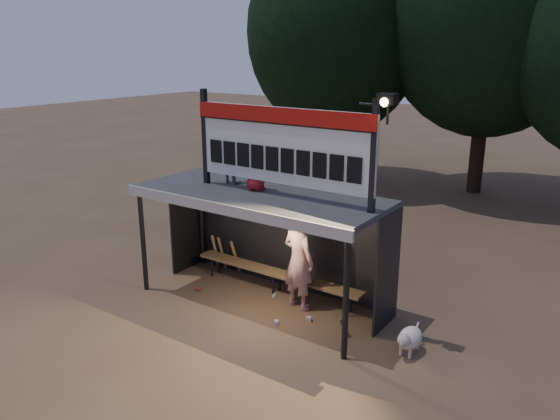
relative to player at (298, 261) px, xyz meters
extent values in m
plane|color=brown|center=(-0.75, -0.24, -1.00)|extent=(80.00, 80.00, 0.00)
imported|color=silver|center=(0.00, 0.00, 0.00)|extent=(0.81, 0.61, 2.00)
imported|color=slate|center=(-1.71, 0.09, 1.82)|extent=(0.50, 0.40, 0.99)
imported|color=#B01B22|center=(-0.91, -0.14, 1.85)|extent=(0.58, 0.45, 1.06)
cube|color=#39393B|center=(-0.75, -0.24, 1.26)|extent=(5.00, 2.00, 0.12)
cube|color=beige|center=(-0.75, -1.26, 1.22)|extent=(5.10, 0.06, 0.20)
cylinder|color=black|center=(-3.15, -1.14, 0.10)|extent=(0.10, 0.10, 2.20)
cylinder|color=black|center=(1.65, -1.14, 0.10)|extent=(0.10, 0.10, 2.20)
cylinder|color=black|center=(-3.15, 0.66, 0.10)|extent=(0.10, 0.10, 2.20)
cylinder|color=black|center=(1.65, 0.66, 0.10)|extent=(0.10, 0.10, 2.20)
cube|color=black|center=(-0.75, 0.76, 0.10)|extent=(5.00, 0.04, 2.20)
cube|color=black|center=(-3.25, 0.26, 0.10)|extent=(0.04, 1.00, 2.20)
cube|color=black|center=(1.75, 0.26, 0.10)|extent=(0.04, 1.00, 2.20)
cylinder|color=black|center=(-0.75, 0.76, 1.15)|extent=(5.00, 0.06, 0.06)
cube|color=black|center=(-2.10, -0.24, 2.27)|extent=(0.10, 0.10, 1.90)
cube|color=black|center=(1.60, -0.24, 2.27)|extent=(0.10, 0.10, 1.90)
cube|color=white|center=(-0.25, -0.24, 2.27)|extent=(3.80, 0.08, 1.40)
cube|color=#BA130D|center=(-0.25, -0.29, 2.83)|extent=(3.80, 0.04, 0.28)
cube|color=black|center=(-0.25, -0.30, 2.68)|extent=(3.80, 0.02, 0.03)
cube|color=black|center=(-1.78, -0.29, 2.02)|extent=(0.27, 0.03, 0.45)
cube|color=black|center=(-1.44, -0.29, 2.02)|extent=(0.27, 0.03, 0.45)
cube|color=black|center=(-1.10, -0.29, 2.02)|extent=(0.27, 0.03, 0.45)
cube|color=black|center=(-0.76, -0.29, 2.02)|extent=(0.27, 0.03, 0.45)
cube|color=black|center=(-0.42, -0.29, 2.02)|extent=(0.27, 0.03, 0.45)
cube|color=black|center=(-0.08, -0.29, 2.02)|extent=(0.27, 0.03, 0.45)
cube|color=black|center=(0.26, -0.29, 2.02)|extent=(0.27, 0.03, 0.45)
cube|color=black|center=(0.60, -0.29, 2.02)|extent=(0.27, 0.03, 0.45)
cube|color=black|center=(0.94, -0.29, 2.02)|extent=(0.27, 0.03, 0.45)
cube|color=black|center=(1.28, -0.29, 2.02)|extent=(0.27, 0.03, 0.45)
cylinder|color=black|center=(1.55, -0.24, 3.12)|extent=(0.50, 0.04, 0.04)
cylinder|color=black|center=(1.80, -0.24, 2.97)|extent=(0.04, 0.04, 0.30)
cube|color=black|center=(1.80, -0.29, 3.22)|extent=(0.30, 0.22, 0.18)
sphere|color=#FFD88C|center=(1.80, -0.38, 3.18)|extent=(0.14, 0.14, 0.14)
cube|color=olive|center=(-0.75, 0.31, -0.55)|extent=(4.00, 0.35, 0.06)
cylinder|color=black|center=(-2.45, 0.19, -0.77)|extent=(0.05, 0.05, 0.45)
cylinder|color=black|center=(-2.45, 0.43, -0.77)|extent=(0.05, 0.05, 0.45)
cylinder|color=black|center=(-0.75, 0.19, -0.77)|extent=(0.05, 0.05, 0.45)
cylinder|color=black|center=(-0.75, 0.43, -0.77)|extent=(0.05, 0.05, 0.45)
cylinder|color=black|center=(0.95, 0.19, -0.77)|extent=(0.05, 0.05, 0.45)
cylinder|color=black|center=(0.95, 0.43, -0.77)|extent=(0.05, 0.05, 0.45)
cylinder|color=#312416|center=(-4.75, 9.76, 0.87)|extent=(0.50, 0.50, 3.74)
ellipsoid|color=black|center=(-4.75, 9.76, 4.53)|extent=(6.46, 6.46, 7.48)
cylinder|color=black|center=(0.25, 11.26, 1.09)|extent=(0.50, 0.50, 4.18)
ellipsoid|color=black|center=(0.25, 11.26, 5.18)|extent=(7.22, 7.22, 8.36)
ellipsoid|color=white|center=(2.48, -0.33, -0.73)|extent=(0.36, 0.58, 0.36)
sphere|color=beige|center=(2.48, -0.61, -0.64)|extent=(0.22, 0.22, 0.22)
cone|color=beige|center=(2.48, -0.71, -0.66)|extent=(0.10, 0.10, 0.10)
cone|color=beige|center=(2.43, -0.63, -0.54)|extent=(0.06, 0.06, 0.07)
cone|color=beige|center=(2.53, -0.63, -0.54)|extent=(0.06, 0.06, 0.07)
cylinder|color=beige|center=(2.40, -0.51, -0.91)|extent=(0.05, 0.05, 0.18)
cylinder|color=beige|center=(2.56, -0.51, -0.91)|extent=(0.05, 0.05, 0.18)
cylinder|color=silver|center=(2.40, -0.15, -0.91)|extent=(0.05, 0.05, 0.18)
cylinder|color=beige|center=(2.56, -0.15, -0.91)|extent=(0.05, 0.05, 0.18)
cylinder|color=beige|center=(2.48, -0.03, -0.66)|extent=(0.04, 0.16, 0.14)
cylinder|color=#A7814E|center=(-2.67, 0.58, -0.57)|extent=(0.07, 0.27, 0.84)
cylinder|color=#946A45|center=(-2.47, 0.58, -0.57)|extent=(0.06, 0.30, 0.83)
cylinder|color=black|center=(-2.27, 0.58, -0.57)|extent=(0.06, 0.32, 0.83)
cylinder|color=#967046|center=(-2.07, 0.58, -0.57)|extent=(0.06, 0.35, 0.82)
cube|color=red|center=(1.32, -0.47, -0.96)|extent=(0.10, 0.12, 0.08)
cylinder|color=silver|center=(1.01, -0.10, -0.96)|extent=(0.09, 0.13, 0.07)
cube|color=beige|center=(0.48, -0.37, -0.96)|extent=(0.11, 0.09, 0.08)
cylinder|color=#B3241E|center=(-2.18, -0.58, -0.96)|extent=(0.12, 0.08, 0.07)
cube|color=#BCBBC1|center=(0.06, -0.84, -0.96)|extent=(0.11, 0.12, 0.08)
cylinder|color=beige|center=(-0.66, 0.10, -0.96)|extent=(0.10, 0.14, 0.07)
camera|label=1|loc=(5.35, -8.36, 4.00)|focal=35.00mm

